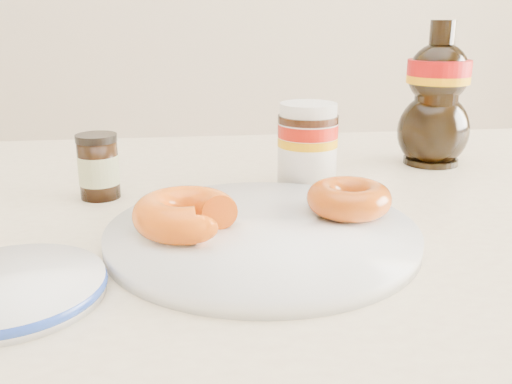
{
  "coord_description": "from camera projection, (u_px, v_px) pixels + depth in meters",
  "views": [
    {
      "loc": [
        -0.13,
        -0.47,
        0.97
      ],
      "look_at": [
        -0.06,
        0.1,
        0.79
      ],
      "focal_mm": 40.0,
      "sensor_mm": 36.0,
      "label": 1
    }
  ],
  "objects": [
    {
      "name": "syrup_bottle",
      "position": [
        437.0,
        94.0,
        0.82
      ],
      "size": [
        0.12,
        0.11,
        0.2
      ],
      "primitive_type": null,
      "rotation": [
        0.0,
        0.0,
        0.26
      ],
      "color": "black",
      "rests_on": "dining_table"
    },
    {
      "name": "donut_whole",
      "position": [
        349.0,
        198.0,
        0.59
      ],
      "size": [
        0.11,
        0.11,
        0.03
      ],
      "primitive_type": "torus",
      "rotation": [
        0.0,
        0.0,
        0.35
      ],
      "color": "#9B480A",
      "rests_on": "plate"
    },
    {
      "name": "donut_bitten",
      "position": [
        185.0,
        214.0,
        0.54
      ],
      "size": [
        0.11,
        0.11,
        0.03
      ],
      "primitive_type": "torus",
      "rotation": [
        0.0,
        0.0,
        0.06
      ],
      "color": "orange",
      "rests_on": "plate"
    },
    {
      "name": "blue_rim_saucer",
      "position": [
        9.0,
        288.0,
        0.45
      ],
      "size": [
        0.15,
        0.15,
        0.02
      ],
      "color": "white",
      "rests_on": "dining_table"
    },
    {
      "name": "dining_table",
      "position": [
        307.0,
        289.0,
        0.64
      ],
      "size": [
        1.4,
        0.9,
        0.75
      ],
      "color": "beige",
      "rests_on": "ground"
    },
    {
      "name": "dark_jar",
      "position": [
        99.0,
        167.0,
        0.68
      ],
      "size": [
        0.05,
        0.05,
        0.08
      ],
      "rotation": [
        0.0,
        0.0,
        0.29
      ],
      "color": "black",
      "rests_on": "dining_table"
    },
    {
      "name": "plate",
      "position": [
        262.0,
        233.0,
        0.56
      ],
      "size": [
        0.3,
        0.3,
        0.02
      ],
      "color": "white",
      "rests_on": "dining_table"
    },
    {
      "name": "nutella_jar",
      "position": [
        308.0,
        142.0,
        0.72
      ],
      "size": [
        0.08,
        0.08,
        0.11
      ],
      "rotation": [
        0.0,
        0.0,
        0.18
      ],
      "color": "white",
      "rests_on": "dining_table"
    }
  ]
}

